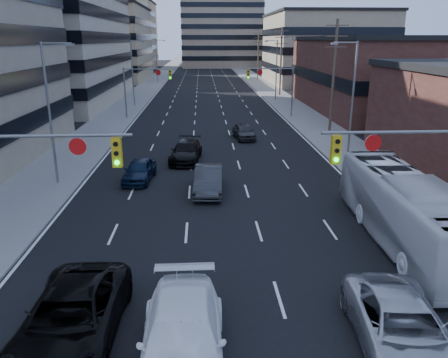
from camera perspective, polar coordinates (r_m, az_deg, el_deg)
road_surface at (r=138.12m, az=-2.58°, el=14.01°), size 18.00×300.00×0.02m
sidewalk_left at (r=138.51m, az=-7.49°, el=13.92°), size 5.00×300.00×0.15m
sidewalk_right at (r=138.67m, az=2.32°, el=14.06°), size 5.00×300.00×0.15m
office_left_mid at (r=72.81m, az=-25.51°, el=20.04°), size 26.00×34.00×28.00m
office_left_far at (r=110.26m, az=-15.64°, el=16.60°), size 20.00×30.00×16.00m
storefront_right_mid at (r=63.13m, az=20.89°, el=12.47°), size 20.00×30.00×9.00m
office_right_far at (r=99.29m, az=12.76°, el=16.17°), size 22.00×28.00×14.00m
bg_block_left at (r=150.27m, az=-13.94°, el=17.65°), size 24.00×24.00×20.00m
bg_block_right at (r=141.73m, az=10.98°, el=16.24°), size 22.00×22.00×12.00m
signal_near_left at (r=17.76m, az=-24.28°, el=0.47°), size 6.59×0.33×6.00m
signal_near_right at (r=18.54m, az=24.16°, el=1.17°), size 6.59×0.33×6.00m
signal_far_left at (r=53.46m, az=-10.38°, el=12.34°), size 6.09×0.33×6.00m
signal_far_right at (r=53.73m, az=6.50°, el=12.54°), size 6.09×0.33×6.00m
utility_pole_block at (r=45.86m, az=14.13°, el=13.10°), size 2.20×0.28×11.00m
utility_pole_midblock at (r=75.05m, az=7.44°, el=15.11°), size 2.20×0.28×11.00m
utility_pole_distant at (r=104.70m, az=4.48°, el=15.93°), size 2.20×0.28×11.00m
streetlight_left_near at (r=29.64m, az=-21.62°, el=8.66°), size 2.03×0.22×9.00m
streetlight_left_mid at (r=63.64m, az=-11.73°, el=13.78°), size 2.03×0.22×9.00m
streetlight_left_far at (r=98.35m, az=-8.69°, el=15.24°), size 2.03×0.22×9.00m
streetlight_right_near at (r=34.94m, az=16.23°, el=10.41°), size 2.03×0.22×9.00m
streetlight_right_far at (r=68.87m, az=6.74°, el=14.30°), size 2.03×0.22×9.00m
black_pickup at (r=15.02m, az=-19.28°, el=-16.76°), size 2.98×6.28×1.73m
white_van at (r=13.47m, az=-5.42°, el=-20.09°), size 2.52×6.09×1.76m
silver_suv at (r=14.93m, az=22.24°, el=-17.64°), size 3.21×6.02×1.61m
transit_bus at (r=21.86m, az=22.66°, el=-3.72°), size 3.06×11.79×3.26m
sedan_blue at (r=29.86m, az=-10.98°, el=1.14°), size 2.15×4.47×1.47m
sedan_grey_center at (r=27.10m, az=-2.03°, el=-0.12°), size 1.93×4.94×1.60m
sedan_black_far at (r=34.27m, az=-4.99°, el=3.61°), size 2.71×5.49×1.53m
sedan_grey_right at (r=41.98m, az=2.61°, el=6.24°), size 2.18×4.44×1.46m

